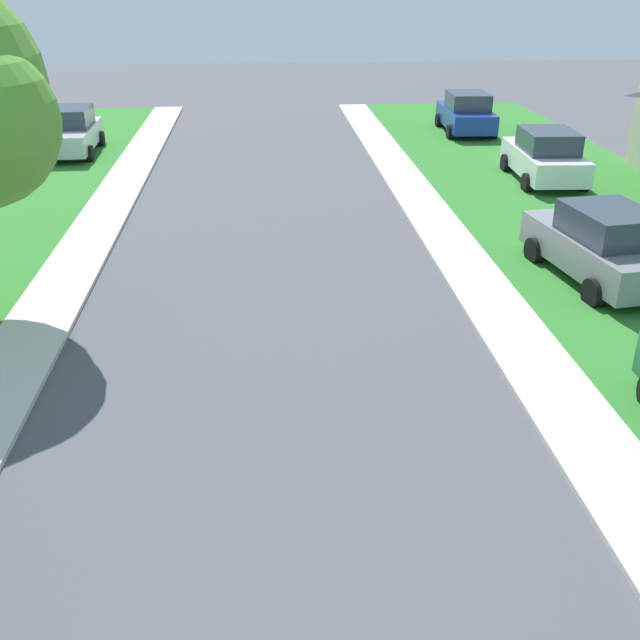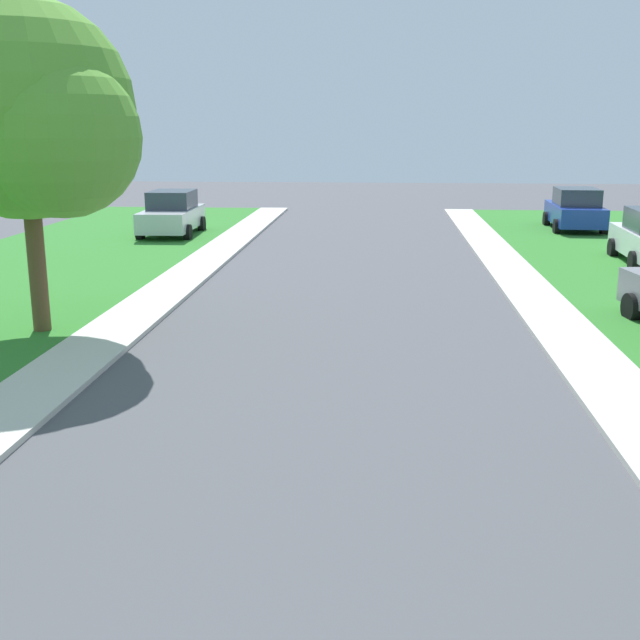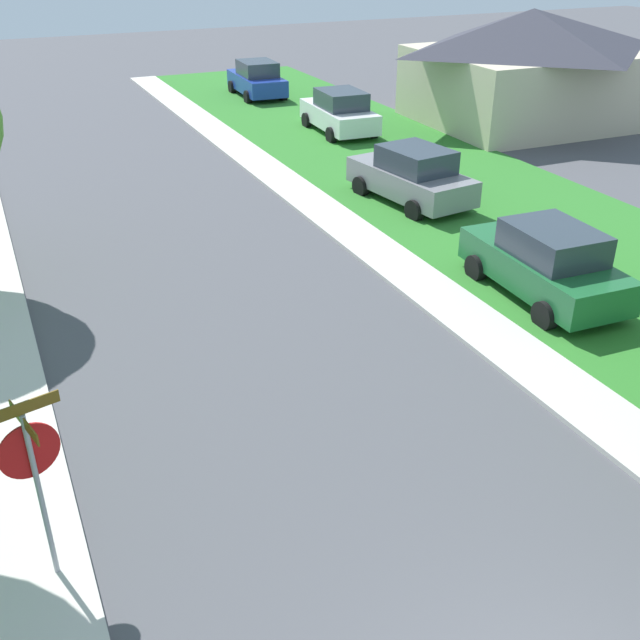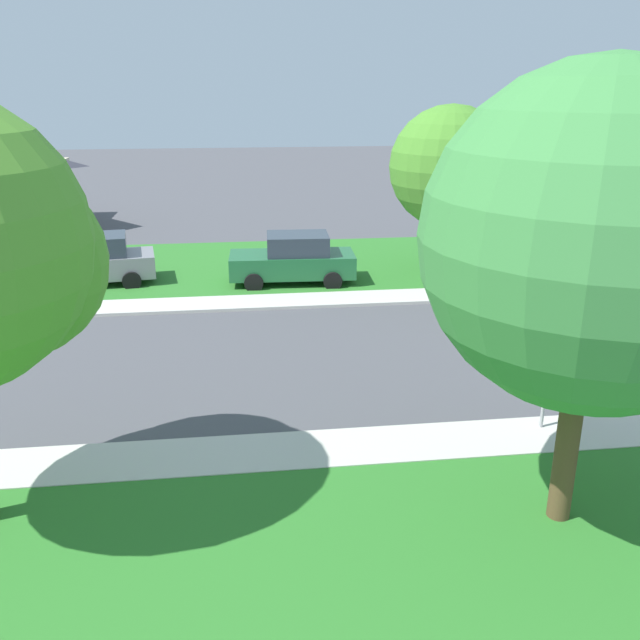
{
  "view_description": "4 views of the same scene",
  "coord_description": "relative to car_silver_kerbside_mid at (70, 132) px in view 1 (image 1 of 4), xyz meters",
  "views": [
    {
      "loc": [
        -0.13,
        0.32,
        6.54
      ],
      "look_at": [
        0.73,
        11.2,
        1.4
      ],
      "focal_mm": 42.14,
      "sensor_mm": 36.0,
      "label": 1
    },
    {
      "loc": [
        0.85,
        -0.44,
        4.24
      ],
      "look_at": [
        -0.05,
        10.97,
        1.4
      ],
      "focal_mm": 44.18,
      "sensor_mm": 36.0,
      "label": 2
    },
    {
      "loc": [
        -4.26,
        -3.13,
        7.67
      ],
      "look_at": [
        0.65,
        7.56,
        1.4
      ],
      "focal_mm": 41.95,
      "sensor_mm": 36.0,
      "label": 3
    },
    {
      "loc": [
        -16.04,
        10.78,
        6.69
      ],
      "look_at": [
        -1.07,
        8.9,
        1.4
      ],
      "focal_mm": 38.17,
      "sensor_mm": 36.0,
      "label": 4
    }
  ],
  "objects": [
    {
      "name": "car_grey_across_road",
      "position": [
        14.82,
        -14.02,
        0.0
      ],
      "size": [
        2.48,
        4.51,
        1.76
      ],
      "color": "gray",
      "rests_on": "ground"
    },
    {
      "name": "car_blue_behind_trees",
      "position": [
        16.05,
        2.77,
        0.0
      ],
      "size": [
        2.18,
        4.38,
        1.76
      ],
      "color": "#1E389E",
      "rests_on": "ground"
    },
    {
      "name": "car_white_near_corner",
      "position": [
        16.59,
        -5.38,
        0.0
      ],
      "size": [
        2.2,
        4.38,
        1.76
      ],
      "color": "white",
      "rests_on": "ground"
    },
    {
      "name": "car_silver_kerbside_mid",
      "position": [
        0.0,
        0.0,
        0.0
      ],
      "size": [
        2.13,
        4.35,
        1.76
      ],
      "color": "silver",
      "rests_on": "ground"
    },
    {
      "name": "sidewalk_west",
      "position": [
        2.63,
        -17.78,
        -0.82
      ],
      "size": [
        1.4,
        56.0,
        0.1
      ],
      "primitive_type": "cube",
      "color": "beige",
      "rests_on": "ground"
    },
    {
      "name": "sidewalk_east",
      "position": [
        12.03,
        -17.78,
        -0.82
      ],
      "size": [
        1.4,
        56.0,
        0.1
      ],
      "primitive_type": "cube",
      "color": "beige",
      "rests_on": "ground"
    }
  ]
}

